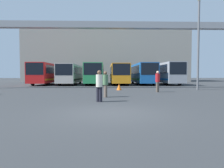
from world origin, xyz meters
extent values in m
plane|color=#2D3033|center=(0.00, 0.00, 0.00)|extent=(200.00, 200.00, 0.00)
cube|color=gray|center=(0.00, 42.23, 6.12)|extent=(37.64, 12.00, 12.23)
cube|color=gray|center=(0.00, 14.69, 6.99)|extent=(29.77, 0.80, 0.70)
cube|color=red|center=(-9.43, 23.77, 1.77)|extent=(2.51, 10.45, 2.84)
cube|color=black|center=(-9.43, 18.57, 2.30)|extent=(2.31, 0.06, 1.59)
cube|color=black|center=(-9.43, 23.77, 2.30)|extent=(2.54, 8.88, 1.19)
cube|color=orange|center=(-9.43, 23.77, 0.86)|extent=(2.54, 9.93, 0.24)
cylinder|color=black|center=(-10.52, 20.85, 0.48)|extent=(0.28, 0.97, 0.97)
cylinder|color=black|center=(-8.34, 20.85, 0.48)|extent=(0.28, 0.97, 0.97)
cylinder|color=black|center=(-10.52, 26.70, 0.48)|extent=(0.28, 0.97, 0.97)
cylinder|color=black|center=(-8.34, 26.70, 0.48)|extent=(0.28, 0.97, 0.97)
cube|color=beige|center=(-5.66, 23.76, 1.70)|extent=(2.46, 10.41, 2.69)
cube|color=black|center=(-5.66, 18.57, 2.19)|extent=(2.26, 0.06, 1.51)
cube|color=black|center=(-5.66, 23.76, 2.19)|extent=(2.49, 8.85, 1.13)
cube|color=black|center=(-5.66, 23.76, 0.84)|extent=(2.49, 9.89, 0.24)
cylinder|color=black|center=(-6.73, 20.84, 0.51)|extent=(0.28, 1.01, 1.01)
cylinder|color=black|center=(-4.59, 20.84, 0.51)|extent=(0.28, 1.01, 1.01)
cylinder|color=black|center=(-6.73, 26.67, 0.51)|extent=(0.28, 1.01, 1.01)
cylinder|color=black|center=(-4.59, 26.67, 0.51)|extent=(0.28, 1.01, 1.01)
cube|color=#268C4C|center=(-1.89, 24.52, 1.76)|extent=(2.59, 11.93, 2.81)
cube|color=black|center=(-1.89, 18.57, 2.27)|extent=(2.39, 0.06, 1.57)
cube|color=black|center=(-1.89, 24.52, 2.27)|extent=(2.62, 10.14, 1.18)
cube|color=orange|center=(-1.89, 24.52, 0.86)|extent=(2.62, 11.34, 0.24)
cylinder|color=black|center=(-3.02, 21.18, 0.48)|extent=(0.28, 0.96, 0.96)
cylinder|color=black|center=(-0.75, 21.18, 0.48)|extent=(0.28, 0.96, 0.96)
cylinder|color=black|center=(-3.02, 27.86, 0.48)|extent=(0.28, 0.96, 0.96)
cylinder|color=black|center=(-0.75, 27.86, 0.48)|extent=(0.28, 0.96, 0.96)
cube|color=orange|center=(1.89, 23.60, 1.72)|extent=(2.53, 10.10, 2.75)
cube|color=black|center=(1.89, 18.57, 2.23)|extent=(2.33, 0.06, 1.54)
cube|color=black|center=(1.89, 23.60, 2.23)|extent=(2.56, 8.59, 1.15)
cube|color=#1966B2|center=(1.89, 23.60, 0.84)|extent=(2.56, 9.60, 0.24)
cylinder|color=black|center=(0.78, 20.77, 0.50)|extent=(0.28, 1.01, 1.01)
cylinder|color=black|center=(2.99, 20.77, 0.50)|extent=(0.28, 1.01, 1.01)
cylinder|color=black|center=(0.78, 26.43, 0.50)|extent=(0.28, 1.01, 1.01)
cylinder|color=black|center=(2.99, 26.43, 0.50)|extent=(0.28, 1.01, 1.01)
cube|color=#1959A5|center=(5.66, 24.13, 1.77)|extent=(2.55, 11.17, 2.84)
cube|color=black|center=(5.66, 18.57, 2.30)|extent=(2.35, 0.06, 1.59)
cube|color=black|center=(5.66, 24.13, 2.30)|extent=(2.58, 9.49, 1.19)
cube|color=#268C4C|center=(5.66, 24.13, 0.86)|extent=(2.58, 10.61, 0.24)
cylinder|color=black|center=(4.54, 21.01, 0.52)|extent=(0.28, 1.04, 1.04)
cylinder|color=black|center=(6.78, 21.01, 0.52)|extent=(0.28, 1.04, 1.04)
cylinder|color=black|center=(4.54, 27.26, 0.52)|extent=(0.28, 1.04, 1.04)
cylinder|color=black|center=(6.78, 27.26, 0.52)|extent=(0.28, 1.04, 1.04)
cube|color=#999EA5|center=(9.43, 23.61, 1.83)|extent=(2.45, 10.13, 2.95)
cube|color=black|center=(9.43, 18.57, 2.38)|extent=(2.26, 0.06, 1.65)
cube|color=black|center=(9.43, 23.61, 2.38)|extent=(2.48, 8.61, 1.24)
cube|color=#1966B2|center=(9.43, 23.61, 0.88)|extent=(2.48, 9.62, 0.24)
cylinder|color=black|center=(8.36, 20.78, 0.53)|extent=(0.28, 1.05, 1.05)
cylinder|color=black|center=(10.50, 20.78, 0.53)|extent=(0.28, 1.05, 1.05)
cylinder|color=black|center=(8.36, 26.45, 0.53)|extent=(0.28, 1.05, 1.05)
cylinder|color=black|center=(10.50, 26.45, 0.53)|extent=(0.28, 1.05, 1.05)
cylinder|color=black|center=(-0.43, 3.17, 0.41)|extent=(0.19, 0.19, 0.82)
cylinder|color=black|center=(-0.57, 3.25, 0.41)|extent=(0.19, 0.19, 0.82)
cylinder|color=beige|center=(-0.50, 3.21, 1.16)|extent=(0.36, 0.36, 0.68)
sphere|color=brown|center=(-0.50, 3.21, 1.61)|extent=(0.22, 0.22, 0.22)
cylinder|color=brown|center=(-0.15, 5.44, 0.41)|extent=(0.19, 0.19, 0.81)
cylinder|color=brown|center=(-0.20, 5.59, 0.41)|extent=(0.19, 0.19, 0.81)
cylinder|color=#4C724C|center=(-0.17, 5.52, 1.15)|extent=(0.36, 0.36, 0.68)
sphere|color=brown|center=(-0.17, 5.52, 1.60)|extent=(0.22, 0.22, 0.22)
cylinder|color=brown|center=(4.27, 9.39, 0.43)|extent=(0.20, 0.20, 0.87)
cylinder|color=brown|center=(4.38, 9.53, 0.43)|extent=(0.20, 0.20, 0.87)
cylinder|color=#A5191E|center=(4.33, 9.46, 1.23)|extent=(0.38, 0.38, 0.72)
sphere|color=beige|center=(4.33, 9.46, 1.71)|extent=(0.24, 0.24, 0.24)
cone|color=orange|center=(1.14, 11.84, 0.30)|extent=(0.49, 0.49, 0.59)
cylinder|color=#595B60|center=(8.96, 11.86, 4.36)|extent=(0.20, 0.20, 8.72)
camera|label=1|loc=(-0.13, -7.66, 1.45)|focal=32.00mm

